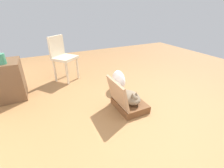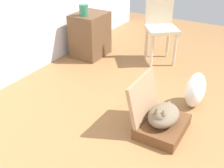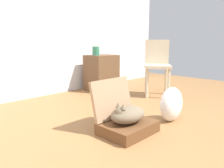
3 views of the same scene
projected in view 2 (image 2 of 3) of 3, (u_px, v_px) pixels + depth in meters
The scene contains 8 objects.
ground_plane at pixel (178, 138), 2.66m from camera, with size 7.68×7.68×0.00m, color olive.
suitcase_base at pixel (162, 126), 2.73m from camera, with size 0.53×0.41×0.11m, color brown.
suitcase_lid at pixel (143, 98), 2.70m from camera, with size 0.53×0.41×0.04m, color #9B7756.
cat at pixel (163, 115), 2.65m from camera, with size 0.48×0.28×0.22m.
plastic_bag_white at pixel (195, 90), 3.06m from camera, with size 0.36×0.20×0.39m, color white.
side_table at pixel (90, 35), 4.25m from camera, with size 0.54×0.43×0.66m, color brown.
vase_tall at pixel (84, 10), 3.95m from camera, with size 0.13×0.13×0.16m, color #2D7051.
chair at pixel (161, 26), 3.99m from camera, with size 0.58×0.58×0.93m.
Camera 2 is at (-2.10, -0.51, 1.75)m, focal length 44.86 mm.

